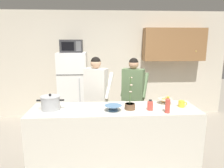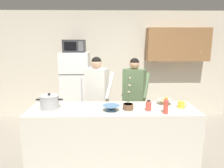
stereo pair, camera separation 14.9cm
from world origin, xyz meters
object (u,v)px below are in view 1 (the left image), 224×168
object	(u,v)px
microwave	(72,46)
bottle_near_edge	(150,105)
bread_bowl	(165,101)
person_near_pot	(96,90)
bottle_mid_counter	(168,105)
potted_orchid	(130,105)
empty_bowl	(113,108)
cooking_pot	(51,103)
person_by_sink	(133,90)
refrigerator	(73,88)
coffee_mug	(182,104)

from	to	relation	value
microwave	bottle_near_edge	xyz separation A→B (m)	(1.32, -1.94, -0.78)
bread_bowl	person_near_pot	bearing A→B (deg)	148.71
bottle_mid_counter	potted_orchid	size ratio (longest dim) A/B	0.48
bread_bowl	empty_bowl	distance (m)	0.89
empty_bowl	microwave	bearing A→B (deg)	112.18
cooking_pot	bottle_near_edge	world-z (taller)	cooking_pot
bread_bowl	potted_orchid	world-z (taller)	potted_orchid
bread_bowl	bottle_mid_counter	world-z (taller)	bottle_mid_counter
bottle_mid_counter	person_by_sink	bearing A→B (deg)	103.88
person_near_pot	refrigerator	bearing A→B (deg)	118.31
microwave	bottle_mid_counter	bearing A→B (deg)	-53.54
bottle_near_edge	cooking_pot	bearing A→B (deg)	175.47
refrigerator	bread_bowl	size ratio (longest dim) A/B	7.14
potted_orchid	refrigerator	bearing A→B (deg)	118.45
bottle_near_edge	bottle_mid_counter	distance (m)	0.25
bottle_mid_counter	bread_bowl	bearing A→B (deg)	76.28
person_by_sink	bread_bowl	size ratio (longest dim) A/B	6.90
potted_orchid	coffee_mug	bearing A→B (deg)	4.74
microwave	bottle_near_edge	size ratio (longest dim) A/B	3.15
microwave	coffee_mug	world-z (taller)	microwave
refrigerator	microwave	xyz separation A→B (m)	(0.00, -0.02, 0.96)
person_near_pot	person_by_sink	bearing A→B (deg)	5.68
potted_orchid	microwave	bearing A→B (deg)	118.72
person_near_pot	person_by_sink	distance (m)	0.70
person_near_pot	bottle_mid_counter	distance (m)	1.46
microwave	bottle_mid_counter	world-z (taller)	microwave
bottle_near_edge	person_near_pot	bearing A→B (deg)	129.18
coffee_mug	bottle_near_edge	distance (m)	0.52
bread_bowl	bottle_mid_counter	bearing A→B (deg)	-103.72
potted_orchid	person_by_sink	bearing A→B (deg)	77.77
person_near_pot	potted_orchid	xyz separation A→B (m)	(0.49, -0.90, -0.02)
person_by_sink	bottle_mid_counter	distance (m)	1.18
person_by_sink	coffee_mug	bearing A→B (deg)	-57.20
refrigerator	empty_bowl	distance (m)	2.12
microwave	empty_bowl	world-z (taller)	microwave
refrigerator	bottle_mid_counter	xyz separation A→B (m)	(1.53, -2.09, 0.21)
person_by_sink	bread_bowl	bearing A→B (deg)	-62.15
refrigerator	cooking_pot	bearing A→B (deg)	-93.15
bottle_near_edge	potted_orchid	world-z (taller)	potted_orchid
empty_bowl	coffee_mug	bearing A→B (deg)	6.25
person_near_pot	person_by_sink	xyz separation A→B (m)	(0.70, 0.07, -0.02)
bread_bowl	potted_orchid	size ratio (longest dim) A/B	0.48
microwave	person_near_pot	size ratio (longest dim) A/B	0.30
cooking_pot	coffee_mug	xyz separation A→B (m)	(1.93, 0.00, -0.05)
refrigerator	bottle_mid_counter	size ratio (longest dim) A/B	7.09
cooking_pot	bottle_mid_counter	bearing A→B (deg)	-8.39
microwave	refrigerator	bearing A→B (deg)	90.07
person_by_sink	potted_orchid	size ratio (longest dim) A/B	3.29
empty_bowl	potted_orchid	size ratio (longest dim) A/B	0.51
refrigerator	microwave	world-z (taller)	microwave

